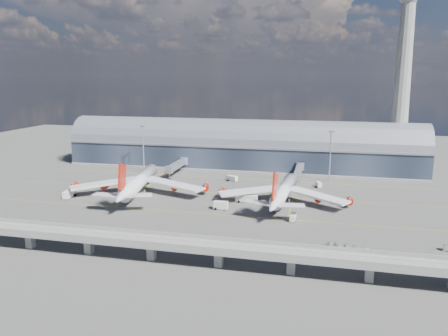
% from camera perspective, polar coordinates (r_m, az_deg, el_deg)
% --- Properties ---
extents(ground, '(500.00, 500.00, 0.00)m').
position_cam_1_polar(ground, '(179.49, -2.68, -4.93)').
color(ground, '#474744').
rests_on(ground, ground).
extents(taxi_lines, '(200.00, 80.12, 0.01)m').
position_cam_1_polar(taxi_lines, '(200.01, -0.94, -3.14)').
color(taxi_lines, gold).
rests_on(taxi_lines, ground).
extents(terminal, '(200.00, 30.00, 28.00)m').
position_cam_1_polar(terminal, '(250.97, 2.18, 2.61)').
color(terminal, '#212938').
rests_on(terminal, ground).
extents(control_tower, '(19.00, 19.00, 103.00)m').
position_cam_1_polar(control_tower, '(250.89, 22.29, 10.99)').
color(control_tower, gray).
rests_on(control_tower, ground).
extents(guideway, '(220.00, 8.50, 7.20)m').
position_cam_1_polar(guideway, '(128.69, -9.50, -9.56)').
color(guideway, gray).
rests_on(guideway, ground).
extents(floodlight_mast_left, '(3.00, 0.70, 25.70)m').
position_cam_1_polar(floodlight_mast_left, '(243.73, -10.51, 2.68)').
color(floodlight_mast_left, gray).
rests_on(floodlight_mast_left, ground).
extents(floodlight_mast_right, '(3.00, 0.70, 25.70)m').
position_cam_1_polar(floodlight_mast_right, '(223.43, 13.71, 1.71)').
color(floodlight_mast_right, gray).
rests_on(floodlight_mast_right, ground).
extents(airliner_left, '(62.38, 65.67, 20.07)m').
position_cam_1_polar(airliner_left, '(197.55, -11.11, -1.84)').
color(airliner_left, white).
rests_on(airliner_left, ground).
extents(airliner_right, '(56.41, 58.96, 18.71)m').
position_cam_1_polar(airliner_right, '(182.67, 7.73, -3.14)').
color(airliner_right, white).
rests_on(airliner_right, ground).
extents(jet_bridge_left, '(4.40, 28.00, 7.25)m').
position_cam_1_polar(jet_bridge_left, '(236.10, -6.08, 0.44)').
color(jet_bridge_left, gray).
rests_on(jet_bridge_left, ground).
extents(jet_bridge_right, '(4.40, 32.00, 7.25)m').
position_cam_1_polar(jet_bridge_right, '(221.65, 9.69, -0.43)').
color(jet_bridge_right, gray).
rests_on(jet_bridge_right, ground).
extents(service_truck_0, '(3.67, 8.14, 3.25)m').
position_cam_1_polar(service_truck_0, '(202.17, -19.61, -3.19)').
color(service_truck_0, silver).
rests_on(service_truck_0, ground).
extents(service_truck_1, '(5.71, 2.96, 3.26)m').
position_cam_1_polar(service_truck_1, '(173.86, -0.42, -4.91)').
color(service_truck_1, silver).
rests_on(service_truck_1, ground).
extents(service_truck_2, '(9.29, 3.34, 3.31)m').
position_cam_1_polar(service_truck_2, '(183.45, 2.94, -4.00)').
color(service_truck_2, silver).
rests_on(service_truck_2, ground).
extents(service_truck_3, '(2.28, 5.44, 2.62)m').
position_cam_1_polar(service_truck_3, '(162.76, 9.01, -6.37)').
color(service_truck_3, silver).
rests_on(service_truck_3, ground).
extents(service_truck_4, '(3.34, 4.85, 2.57)m').
position_cam_1_polar(service_truck_4, '(212.69, 12.27, -2.14)').
color(service_truck_4, silver).
rests_on(service_truck_4, ground).
extents(service_truck_5, '(6.11, 4.44, 2.76)m').
position_cam_1_polar(service_truck_5, '(220.10, 1.05, -1.35)').
color(service_truck_5, silver).
rests_on(service_truck_5, ground).
extents(cargo_train_0, '(7.58, 2.44, 1.67)m').
position_cam_1_polar(cargo_train_0, '(136.78, 1.96, -10.06)').
color(cargo_train_0, gray).
rests_on(cargo_train_0, ground).
extents(cargo_train_1, '(12.72, 6.63, 1.74)m').
position_cam_1_polar(cargo_train_1, '(139.81, 15.94, -10.01)').
color(cargo_train_1, gray).
rests_on(cargo_train_1, ground).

